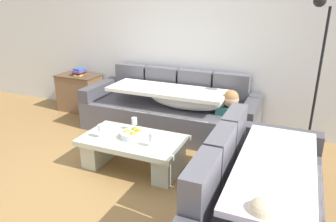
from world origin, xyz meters
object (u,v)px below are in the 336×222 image
(book_stack_on_cabinet, at_px, (79,72))
(couch_near_window, at_px, (259,199))
(wine_glass_near_left, at_px, (101,129))
(wine_glass_far_back, at_px, (134,122))
(couch_along_wall, at_px, (172,111))
(floor_lamp, at_px, (315,68))
(wine_glass_near_right, at_px, (152,137))
(side_cabinet, at_px, (80,93))
(open_magazine, at_px, (164,141))
(fruit_bowl, at_px, (133,134))
(coffee_table, at_px, (133,149))

(book_stack_on_cabinet, bearing_deg, couch_near_window, -30.47)
(wine_glass_near_left, relative_size, wine_glass_far_back, 1.00)
(couch_along_wall, distance_m, wine_glass_near_left, 1.36)
(wine_glass_far_back, height_order, floor_lamp, floor_lamp)
(wine_glass_near_right, distance_m, wine_glass_far_back, 0.50)
(wine_glass_near_left, distance_m, side_cabinet, 2.15)
(wine_glass_near_right, xyz_separation_m, open_magazine, (0.06, 0.17, -0.11))
(couch_along_wall, relative_size, open_magazine, 9.13)
(wine_glass_near_right, bearing_deg, couch_near_window, -20.20)
(wine_glass_near_left, xyz_separation_m, book_stack_on_cabinet, (-1.46, 1.53, 0.21))
(wine_glass_near_right, height_order, open_magazine, wine_glass_near_right)
(side_cabinet, bearing_deg, fruit_bowl, -36.91)
(coffee_table, bearing_deg, couch_near_window, -20.26)
(coffee_table, relative_size, wine_glass_near_right, 7.23)
(open_magazine, xyz_separation_m, floor_lamp, (1.48, 1.17, 0.73))
(coffee_table, relative_size, open_magazine, 4.29)
(floor_lamp, bearing_deg, open_magazine, -141.51)
(book_stack_on_cabinet, bearing_deg, side_cabinet, 177.85)
(side_cabinet, relative_size, floor_lamp, 0.37)
(couch_along_wall, xyz_separation_m, open_magazine, (0.35, -1.12, 0.06))
(couch_along_wall, xyz_separation_m, fruit_bowl, (-0.02, -1.15, 0.09))
(side_cabinet, relative_size, book_stack_on_cabinet, 3.05)
(wine_glass_near_right, distance_m, side_cabinet, 2.63)
(open_magazine, xyz_separation_m, side_cabinet, (-2.21, 1.34, -0.06))
(side_cabinet, xyz_separation_m, book_stack_on_cabinet, (0.04, -0.00, 0.38))
(wine_glass_near_right, distance_m, floor_lamp, 2.13)
(side_cabinet, bearing_deg, open_magazine, -31.23)
(couch_along_wall, relative_size, wine_glass_near_left, 15.40)
(side_cabinet, bearing_deg, wine_glass_near_right, -35.08)
(side_cabinet, bearing_deg, floor_lamp, -2.56)
(coffee_table, height_order, book_stack_on_cabinet, book_stack_on_cabinet)
(couch_near_window, distance_m, wine_glass_near_right, 1.30)
(couch_along_wall, height_order, book_stack_on_cabinet, couch_along_wall)
(book_stack_on_cabinet, xyz_separation_m, floor_lamp, (3.64, -0.16, 0.42))
(book_stack_on_cabinet, bearing_deg, wine_glass_far_back, -34.73)
(wine_glass_far_back, relative_size, open_magazine, 0.59)
(wine_glass_near_left, height_order, open_magazine, wine_glass_near_left)
(coffee_table, xyz_separation_m, wine_glass_near_left, (-0.34, -0.13, 0.26))
(wine_glass_near_left, bearing_deg, coffee_table, 21.78)
(coffee_table, height_order, open_magazine, open_magazine)
(coffee_table, bearing_deg, wine_glass_near_left, -158.22)
(fruit_bowl, bearing_deg, wine_glass_far_back, 113.21)
(fruit_bowl, height_order, floor_lamp, floor_lamp)
(couch_near_window, xyz_separation_m, side_cabinet, (-3.36, 1.95, -0.02))
(couch_along_wall, xyz_separation_m, couch_near_window, (1.50, -1.73, 0.01))
(wine_glass_far_back, height_order, open_magazine, wine_glass_far_back)
(coffee_table, xyz_separation_m, floor_lamp, (1.84, 1.23, 0.88))
(couch_near_window, relative_size, book_stack_on_cabinet, 8.41)
(fruit_bowl, xyz_separation_m, open_magazine, (0.37, 0.04, -0.04))
(couch_along_wall, relative_size, wine_glass_far_back, 15.40)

